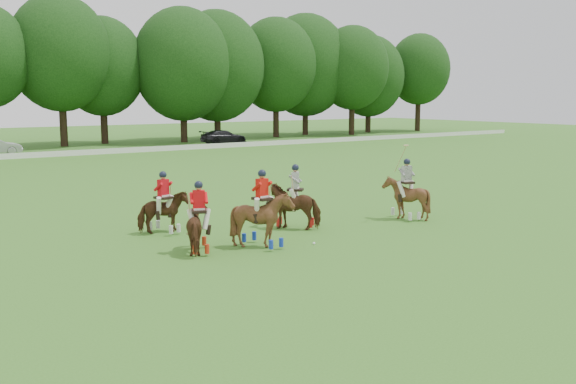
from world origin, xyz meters
TOP-DOWN VIEW (x-y plane):
  - ground at (0.00, 0.00)m, footprint 180.00×180.00m
  - boundary_rail at (0.00, 38.00)m, footprint 120.00×0.10m
  - car_right at (20.82, 42.50)m, footprint 4.82×2.09m
  - polo_red_a at (-2.22, 3.15)m, footprint 1.44×1.94m
  - polo_red_b at (-1.96, 6.36)m, footprint 1.76×1.62m
  - polo_red_c at (-0.26, 2.63)m, footprint 1.67×1.82m
  - polo_stripe_a at (2.34, 4.44)m, footprint 1.98×2.00m
  - polo_stripe_b at (6.88, 3.35)m, footprint 1.64×1.77m
  - polo_ball at (1.26, 1.90)m, footprint 0.09×0.09m

SIDE VIEW (x-z plane):
  - ground at x=0.00m, z-range 0.00..0.00m
  - polo_ball at x=1.26m, z-range 0.00..0.09m
  - boundary_rail at x=0.00m, z-range 0.00..0.44m
  - car_right at x=20.82m, z-range 0.00..1.38m
  - polo_red_b at x=-1.96m, z-range -0.33..1.86m
  - polo_red_a at x=-2.22m, z-range -0.32..1.90m
  - polo_stripe_a at x=2.34m, z-range -0.32..2.01m
  - polo_stripe_b at x=6.88m, z-range -0.60..2.32m
  - polo_red_c at x=-0.26m, z-range -0.33..2.16m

